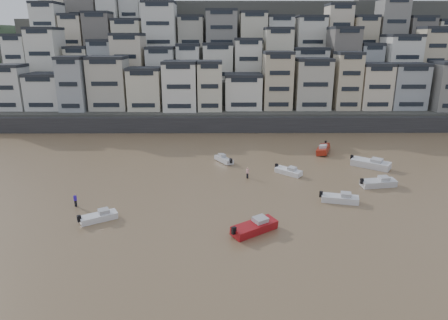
{
  "coord_description": "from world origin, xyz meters",
  "views": [
    {
      "loc": [
        6.14,
        -24.8,
        21.0
      ],
      "look_at": [
        6.49,
        30.0,
        4.0
      ],
      "focal_mm": 32.0,
      "sensor_mm": 36.0,
      "label": 1
    }
  ],
  "objects_px": {
    "boat_a": "(254,226)",
    "boat_b": "(340,197)",
    "boat_e": "(288,170)",
    "person_blue": "(75,200)",
    "boat_d": "(379,182)",
    "boat_j": "(99,216)",
    "boat_h": "(224,159)",
    "boat_i": "(323,148)",
    "person_pink": "(247,173)",
    "boat_g": "(371,162)"
  },
  "relations": [
    {
      "from": "boat_g",
      "to": "person_blue",
      "type": "height_order",
      "value": "boat_g"
    },
    {
      "from": "boat_d",
      "to": "person_blue",
      "type": "distance_m",
      "value": 42.29
    },
    {
      "from": "boat_i",
      "to": "boat_h",
      "type": "xyz_separation_m",
      "value": [
        -18.8,
        -5.83,
        -0.22
      ]
    },
    {
      "from": "boat_e",
      "to": "boat_h",
      "type": "bearing_deg",
      "value": -169.04
    },
    {
      "from": "boat_d",
      "to": "person_blue",
      "type": "bearing_deg",
      "value": 179.54
    },
    {
      "from": "boat_j",
      "to": "boat_g",
      "type": "height_order",
      "value": "boat_g"
    },
    {
      "from": "boat_e",
      "to": "person_blue",
      "type": "distance_m",
      "value": 31.92
    },
    {
      "from": "boat_a",
      "to": "boat_b",
      "type": "bearing_deg",
      "value": -0.51
    },
    {
      "from": "boat_j",
      "to": "boat_h",
      "type": "distance_m",
      "value": 27.57
    },
    {
      "from": "boat_j",
      "to": "boat_e",
      "type": "xyz_separation_m",
      "value": [
        25.25,
        16.53,
        0.03
      ]
    },
    {
      "from": "boat_h",
      "to": "boat_e",
      "type": "relative_size",
      "value": 0.97
    },
    {
      "from": "boat_b",
      "to": "boat_i",
      "type": "bearing_deg",
      "value": 95.04
    },
    {
      "from": "boat_e",
      "to": "person_pink",
      "type": "height_order",
      "value": "person_pink"
    },
    {
      "from": "boat_j",
      "to": "boat_e",
      "type": "bearing_deg",
      "value": 1.5
    },
    {
      "from": "boat_h",
      "to": "person_blue",
      "type": "relative_size",
      "value": 2.73
    },
    {
      "from": "boat_e",
      "to": "person_blue",
      "type": "xyz_separation_m",
      "value": [
        -29.47,
        -12.26,
        0.2
      ]
    },
    {
      "from": "boat_j",
      "to": "person_pink",
      "type": "xyz_separation_m",
      "value": [
        18.62,
        14.86,
        0.23
      ]
    },
    {
      "from": "boat_a",
      "to": "boat_g",
      "type": "distance_m",
      "value": 31.31
    },
    {
      "from": "boat_e",
      "to": "person_blue",
      "type": "height_order",
      "value": "person_blue"
    },
    {
      "from": "boat_a",
      "to": "boat_g",
      "type": "height_order",
      "value": "boat_g"
    },
    {
      "from": "boat_a",
      "to": "boat_h",
      "type": "relative_size",
      "value": 1.29
    },
    {
      "from": "boat_b",
      "to": "boat_g",
      "type": "height_order",
      "value": "boat_g"
    },
    {
      "from": "person_blue",
      "to": "boat_h",
      "type": "bearing_deg",
      "value": 44.39
    },
    {
      "from": "boat_i",
      "to": "person_pink",
      "type": "bearing_deg",
      "value": -25.86
    },
    {
      "from": "boat_a",
      "to": "boat_h",
      "type": "bearing_deg",
      "value": 61.38
    },
    {
      "from": "person_blue",
      "to": "boat_e",
      "type": "bearing_deg",
      "value": 22.6
    },
    {
      "from": "boat_j",
      "to": "person_pink",
      "type": "relative_size",
      "value": 2.71
    },
    {
      "from": "boat_i",
      "to": "boat_j",
      "type": "relative_size",
      "value": 1.34
    },
    {
      "from": "boat_d",
      "to": "boat_j",
      "type": "distance_m",
      "value": 39.11
    },
    {
      "from": "boat_e",
      "to": "boat_j",
      "type": "bearing_deg",
      "value": -103.05
    },
    {
      "from": "boat_h",
      "to": "boat_a",
      "type": "bearing_deg",
      "value": 155.74
    },
    {
      "from": "boat_d",
      "to": "boat_g",
      "type": "distance_m",
      "value": 9.09
    },
    {
      "from": "boat_g",
      "to": "boat_e",
      "type": "height_order",
      "value": "boat_g"
    },
    {
      "from": "boat_b",
      "to": "boat_e",
      "type": "height_order",
      "value": "boat_b"
    },
    {
      "from": "boat_j",
      "to": "person_blue",
      "type": "xyz_separation_m",
      "value": [
        -4.22,
        4.26,
        0.23
      ]
    },
    {
      "from": "boat_d",
      "to": "boat_h",
      "type": "xyz_separation_m",
      "value": [
        -22.49,
        12.05,
        -0.12
      ]
    },
    {
      "from": "boat_g",
      "to": "person_pink",
      "type": "height_order",
      "value": "boat_g"
    },
    {
      "from": "boat_d",
      "to": "boat_e",
      "type": "xyz_separation_m",
      "value": [
        -12.27,
        5.47,
        -0.1
      ]
    },
    {
      "from": "boat_j",
      "to": "boat_e",
      "type": "height_order",
      "value": "boat_e"
    },
    {
      "from": "boat_i",
      "to": "boat_a",
      "type": "bearing_deg",
      "value": -4.54
    },
    {
      "from": "boat_h",
      "to": "boat_e",
      "type": "xyz_separation_m",
      "value": [
        10.22,
        -6.58,
        0.02
      ]
    },
    {
      "from": "boat_d",
      "to": "person_blue",
      "type": "xyz_separation_m",
      "value": [
        -41.74,
        -6.79,
        0.1
      ]
    },
    {
      "from": "boat_a",
      "to": "boat_g",
      "type": "bearing_deg",
      "value": 11.56
    },
    {
      "from": "boat_j",
      "to": "person_pink",
      "type": "bearing_deg",
      "value": 6.89
    },
    {
      "from": "boat_i",
      "to": "boat_h",
      "type": "distance_m",
      "value": 19.68
    },
    {
      "from": "boat_g",
      "to": "boat_i",
      "type": "bearing_deg",
      "value": 160.14
    },
    {
      "from": "boat_g",
      "to": "person_pink",
      "type": "distance_m",
      "value": 21.51
    },
    {
      "from": "boat_a",
      "to": "person_blue",
      "type": "relative_size",
      "value": 3.51
    },
    {
      "from": "boat_a",
      "to": "boat_e",
      "type": "bearing_deg",
      "value": 34.75
    },
    {
      "from": "boat_i",
      "to": "boat_g",
      "type": "height_order",
      "value": "boat_g"
    }
  ]
}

